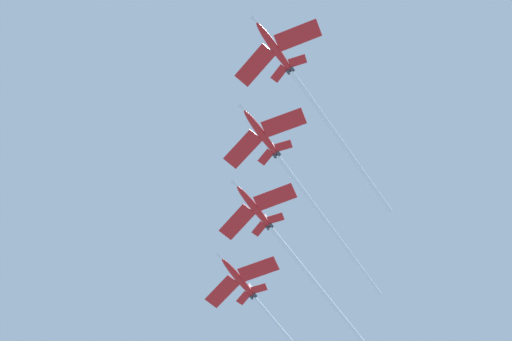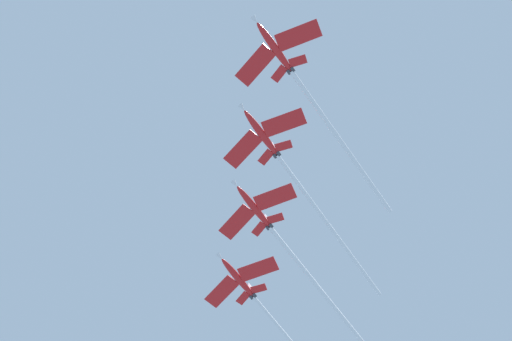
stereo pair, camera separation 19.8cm
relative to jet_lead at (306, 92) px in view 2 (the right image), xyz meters
The scene contains 4 objects.
jet_lead is the anchor object (origin of this frame).
jet_second 17.66m from the jet_lead, 69.15° to the right, with size 29.42×49.32×9.19m.
jet_third 36.68m from the jet_lead, 74.89° to the right, with size 31.32×50.15×10.19m.
jet_fourth 51.56m from the jet_lead, 68.81° to the right, with size 28.62×45.09×9.14m.
Camera 2 is at (-18.63, 39.34, 1.76)m, focal length 48.83 mm.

